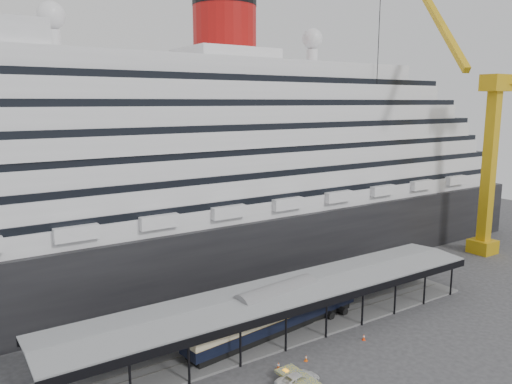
{
  "coord_description": "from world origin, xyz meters",
  "views": [
    {
      "loc": [
        -33.39,
        -39.05,
        26.65
      ],
      "look_at": [
        -2.04,
        8.0,
        16.41
      ],
      "focal_mm": 35.0,
      "sensor_mm": 36.0,
      "label": 1
    }
  ],
  "objects": [
    {
      "name": "traffic_cone_mid",
      "position": [
        -2.41,
        -1.97,
        0.34
      ],
      "size": [
        0.46,
        0.46,
        0.69
      ],
      "rotation": [
        0.0,
        0.0,
        0.39
      ],
      "color": "#FA590D",
      "rests_on": "ground"
    },
    {
      "name": "ground",
      "position": [
        0.0,
        0.0,
        0.0
      ],
      "size": [
        200.0,
        200.0,
        0.0
      ],
      "primitive_type": "plane",
      "color": "#333336",
      "rests_on": "ground"
    },
    {
      "name": "traffic_cone_left",
      "position": [
        -5.76,
        -1.68,
        0.39
      ],
      "size": [
        0.42,
        0.42,
        0.78
      ],
      "rotation": [
        0.0,
        0.0,
        -0.04
      ],
      "color": "#FA4F0D",
      "rests_on": "ground"
    },
    {
      "name": "traffic_cone_right",
      "position": [
        6.03,
        -1.98,
        0.36
      ],
      "size": [
        0.49,
        0.49,
        0.73
      ],
      "rotation": [
        0.0,
        0.0,
        -0.4
      ],
      "color": "#FB3E0D",
      "rests_on": "ground"
    },
    {
      "name": "port_truck",
      "position": [
        -5.97,
        -5.09,
        0.63
      ],
      "size": [
        4.57,
        2.22,
        1.25
      ],
      "primitive_type": "imported",
      "rotation": [
        0.0,
        0.0,
        1.6
      ],
      "color": "silver",
      "rests_on": "ground"
    },
    {
      "name": "crane_yellow",
      "position": [
        47.06,
        10.54,
        19.96
      ],
      "size": [
        23.83,
        18.78,
        47.6
      ],
      "color": "gold",
      "rests_on": "ground"
    },
    {
      "name": "platform_canopy",
      "position": [
        0.0,
        5.0,
        2.36
      ],
      "size": [
        56.0,
        9.18,
        5.3
      ],
      "color": "slate",
      "rests_on": "ground"
    },
    {
      "name": "cruise_ship",
      "position": [
        0.05,
        32.0,
        18.35
      ],
      "size": [
        130.0,
        30.0,
        43.9
      ],
      "color": "black",
      "rests_on": "ground"
    },
    {
      "name": "pullman_carriage",
      "position": [
        -1.18,
        5.0,
        2.9
      ],
      "size": [
        24.7,
        5.99,
        24.05
      ],
      "rotation": [
        0.0,
        0.0,
        0.12
      ],
      "color": "black",
      "rests_on": "ground"
    }
  ]
}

